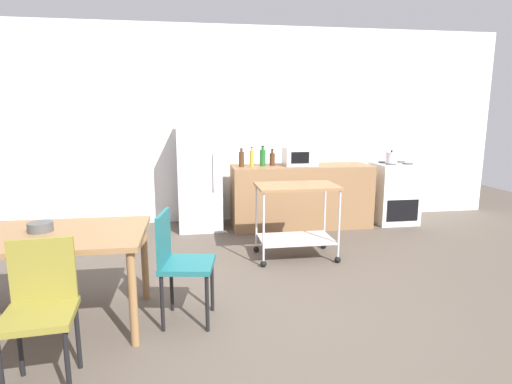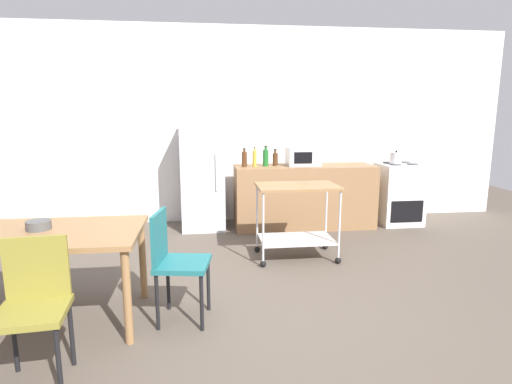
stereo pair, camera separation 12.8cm
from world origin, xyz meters
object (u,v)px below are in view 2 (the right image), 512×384
(bottle_olive_oil, at_px, (255,158))
(bottle_sparkling_water, at_px, (266,157))
(chair_teal, at_px, (175,258))
(dining_table, at_px, (41,242))
(chair_olive, at_px, (34,301))
(stove_oven, at_px, (398,194))
(kitchen_cart, at_px, (297,209))
(kettle, at_px, (396,158))
(microwave, at_px, (303,156))
(refrigerator, at_px, (203,175))
(fruit_bowl, at_px, (39,225))
(bottle_sesame_oil, at_px, (244,159))
(bottle_soy_sauce, at_px, (275,159))

(bottle_olive_oil, bearing_deg, bottle_sparkling_water, 18.30)
(chair_teal, xyz_separation_m, bottle_olive_oil, (0.95, 2.57, 0.50))
(chair_teal, bearing_deg, bottle_olive_oil, -10.98)
(dining_table, distance_m, chair_olive, 0.78)
(stove_oven, xyz_separation_m, kitchen_cart, (-1.85, -1.32, 0.12))
(chair_olive, relative_size, bottle_olive_oil, 3.20)
(chair_olive, bearing_deg, kettle, 34.95)
(chair_teal, bearing_deg, stove_oven, -40.68)
(bottle_olive_oil, relative_size, kettle, 1.16)
(stove_oven, distance_m, microwave, 1.58)
(refrigerator, bearing_deg, stove_oven, -1.60)
(bottle_sparkling_water, relative_size, fruit_bowl, 1.57)
(fruit_bowl, bearing_deg, refrigerator, 63.87)
(chair_teal, distance_m, bottle_sesame_oil, 2.75)
(dining_table, height_order, microwave, microwave)
(refrigerator, bearing_deg, chair_olive, -106.95)
(stove_oven, relative_size, fruit_bowl, 5.00)
(chair_teal, relative_size, stove_oven, 0.97)
(bottle_sesame_oil, bearing_deg, kettle, -1.38)
(bottle_olive_oil, height_order, bottle_soy_sauce, bottle_olive_oil)
(microwave, bearing_deg, bottle_olive_oil, -176.42)
(bottle_sparkling_water, distance_m, kettle, 1.90)
(kitchen_cart, bearing_deg, stove_oven, 35.49)
(bottle_soy_sauce, xyz_separation_m, fruit_bowl, (-2.30, -2.53, -0.21))
(bottle_olive_oil, bearing_deg, refrigerator, 169.31)
(chair_olive, relative_size, bottle_soy_sauce, 3.75)
(chair_olive, distance_m, kitchen_cart, 2.86)
(bottle_sesame_oil, bearing_deg, bottle_sparkling_water, 8.37)
(bottle_sesame_oil, height_order, kettle, bottle_sesame_oil)
(microwave, bearing_deg, bottle_sesame_oil, -177.66)
(stove_oven, xyz_separation_m, bottle_sesame_oil, (-2.32, -0.05, 0.56))
(refrigerator, xyz_separation_m, bottle_sparkling_water, (0.89, -0.08, 0.25))
(chair_teal, relative_size, bottle_olive_oil, 3.20)
(chair_olive, xyz_separation_m, fruit_bowl, (-0.24, 0.79, 0.27))
(bottle_soy_sauce, distance_m, fruit_bowl, 3.42)
(stove_oven, height_order, bottle_olive_oil, bottle_olive_oil)
(chair_olive, distance_m, kettle, 4.99)
(chair_teal, xyz_separation_m, bottle_soy_sauce, (1.26, 2.66, 0.48))
(stove_oven, bearing_deg, chair_teal, -139.98)
(microwave, xyz_separation_m, kettle, (1.36, -0.09, -0.03))
(chair_teal, bearing_deg, chair_olive, 139.05)
(fruit_bowl, bearing_deg, dining_table, -63.91)
(chair_olive, bearing_deg, fruit_bowl, 101.61)
(dining_table, distance_m, stove_oven, 4.87)
(bottle_soy_sauce, xyz_separation_m, microwave, (0.40, -0.04, 0.03))
(chair_olive, bearing_deg, dining_table, 100.77)
(bottle_sesame_oil, xyz_separation_m, microwave, (0.85, 0.03, 0.02))
(refrigerator, height_order, bottle_sparkling_water, refrigerator)
(bottle_sparkling_water, xyz_separation_m, fruit_bowl, (-2.15, -2.50, -0.24))
(fruit_bowl, bearing_deg, kettle, 30.66)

